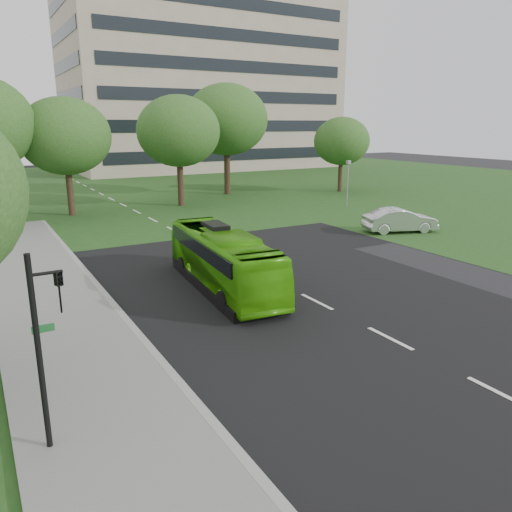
# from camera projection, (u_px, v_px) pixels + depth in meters

# --- Properties ---
(ground) EXTENTS (160.00, 160.00, 0.00)m
(ground) POSITION_uv_depth(u_px,v_px,m) (350.00, 319.00, 17.96)
(ground) COLOR black
(ground) RESTS_ON ground
(street_surfaces) EXTENTS (120.00, 120.00, 0.15)m
(street_surfaces) POSITION_uv_depth(u_px,v_px,m) (145.00, 218.00, 36.86)
(street_surfaces) COLOR black
(street_surfaces) RESTS_ON ground
(office_building) EXTENTS (40.10, 20.10, 25.00)m
(office_building) POSITION_uv_depth(u_px,v_px,m) (202.00, 86.00, 77.27)
(office_building) COLOR tan
(office_building) RESTS_ON ground
(tree_park_b) EXTENTS (6.68, 6.68, 8.76)m
(tree_park_b) POSITION_uv_depth(u_px,v_px,m) (65.00, 136.00, 36.75)
(tree_park_b) COLOR black
(tree_park_b) RESTS_ON ground
(tree_park_c) EXTENTS (6.88, 6.88, 9.14)m
(tree_park_c) POSITION_uv_depth(u_px,v_px,m) (179.00, 131.00, 41.22)
(tree_park_c) COLOR black
(tree_park_c) RESTS_ON ground
(tree_park_d) EXTENTS (8.01, 8.01, 10.60)m
(tree_park_d) POSITION_uv_depth(u_px,v_px,m) (226.00, 120.00, 48.08)
(tree_park_d) COLOR black
(tree_park_d) RESTS_ON ground
(tree_park_e) EXTENTS (5.62, 5.62, 7.49)m
(tree_park_e) POSITION_uv_depth(u_px,v_px,m) (342.00, 141.00, 50.37)
(tree_park_e) COLOR black
(tree_park_e) RESTS_ON ground
(bus) EXTENTS (2.89, 9.03, 2.47)m
(bus) POSITION_uv_depth(u_px,v_px,m) (223.00, 260.00, 21.05)
(bus) COLOR #49B70F
(bus) RESTS_ON ground
(sedan) EXTENTS (4.98, 3.08, 1.55)m
(sedan) POSITION_uv_depth(u_px,v_px,m) (400.00, 220.00, 32.17)
(sedan) COLOR silver
(sedan) RESTS_ON ground
(traffic_light) EXTENTS (0.72, 0.22, 4.39)m
(traffic_light) POSITION_uv_depth(u_px,v_px,m) (45.00, 339.00, 10.09)
(traffic_light) COLOR black
(traffic_light) RESTS_ON ground
(camera_pole) EXTENTS (0.34, 0.30, 3.89)m
(camera_pole) POSITION_uv_depth(u_px,v_px,m) (348.00, 177.00, 41.30)
(camera_pole) COLOR gray
(camera_pole) RESTS_ON ground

